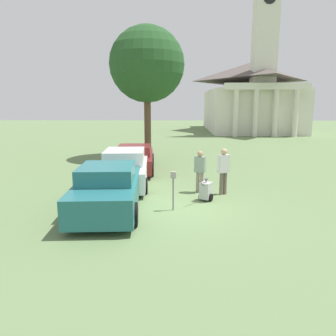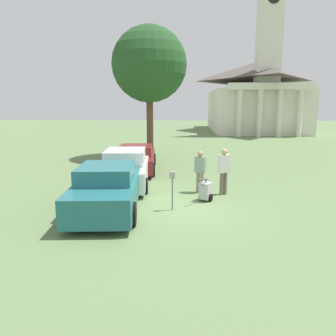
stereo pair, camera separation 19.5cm
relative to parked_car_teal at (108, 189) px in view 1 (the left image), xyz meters
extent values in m
plane|color=#607A4C|center=(2.29, 0.12, -0.73)|extent=(120.00, 120.00, 0.00)
cube|color=#23666B|center=(0.00, 0.03, -0.11)|extent=(2.30, 5.02, 0.84)
cube|color=#23666B|center=(0.01, -0.16, 0.57)|extent=(1.86, 2.17, 0.52)
cylinder|color=black|center=(-1.06, 1.48, -0.37)|extent=(0.23, 0.72, 0.71)
cylinder|color=black|center=(0.84, 1.62, -0.37)|extent=(0.23, 0.72, 0.71)
cylinder|color=black|center=(-0.84, -1.55, -0.37)|extent=(0.23, 0.72, 0.71)
cylinder|color=black|center=(1.06, -1.41, -0.37)|extent=(0.23, 0.72, 0.71)
cube|color=silver|center=(0.00, 3.57, -0.15)|extent=(2.22, 5.10, 0.81)
cube|color=silver|center=(0.01, 3.37, 0.55)|extent=(1.79, 2.20, 0.59)
cylinder|color=black|center=(-1.03, 5.04, -0.41)|extent=(0.23, 0.65, 0.64)
cylinder|color=black|center=(0.80, 5.17, -0.41)|extent=(0.23, 0.65, 0.64)
cylinder|color=black|center=(-0.80, 1.96, -0.41)|extent=(0.23, 0.65, 0.64)
cylinder|color=black|center=(1.02, 2.10, -0.41)|extent=(0.23, 0.65, 0.64)
cube|color=maroon|center=(0.00, 6.68, -0.19)|extent=(2.24, 5.02, 0.70)
cube|color=maroon|center=(0.01, 6.49, 0.40)|extent=(1.81, 2.17, 0.46)
cylinder|color=black|center=(-1.04, 8.13, -0.39)|extent=(0.23, 0.69, 0.68)
cylinder|color=black|center=(0.81, 8.27, -0.39)|extent=(0.23, 0.69, 0.68)
cylinder|color=black|center=(-0.81, 5.10, -0.39)|extent=(0.23, 0.69, 0.68)
cylinder|color=black|center=(1.03, 5.24, -0.39)|extent=(0.23, 0.69, 0.68)
cylinder|color=slate|center=(2.16, 0.07, -0.18)|extent=(0.05, 0.05, 1.10)
cube|color=gray|center=(2.16, 0.07, 0.48)|extent=(0.18, 0.09, 0.22)
cylinder|color=gray|center=(3.27, 2.34, -0.32)|extent=(0.14, 0.14, 0.82)
cylinder|color=gray|center=(3.11, 2.41, -0.32)|extent=(0.14, 0.14, 0.82)
cube|color=gray|center=(3.19, 2.38, 0.41)|extent=(0.47, 0.37, 0.65)
sphere|color=tan|center=(3.19, 2.38, 0.84)|extent=(0.22, 0.22, 0.22)
cylinder|color=#665B4C|center=(4.17, 2.11, -0.29)|extent=(0.14, 0.14, 0.88)
cylinder|color=#665B4C|center=(4.01, 2.04, -0.29)|extent=(0.14, 0.14, 0.88)
cube|color=silver|center=(4.09, 2.08, 0.50)|extent=(0.47, 0.37, 0.70)
sphere|color=tan|center=(4.09, 2.08, 0.97)|extent=(0.24, 0.24, 0.24)
cube|color=#B2B2AD|center=(3.35, 1.20, -0.34)|extent=(0.53, 0.56, 0.60)
cone|color=#59595B|center=(3.35, 1.20, 0.04)|extent=(0.18, 0.18, 0.16)
cylinder|color=#4C4C4C|center=(3.12, 0.79, 0.06)|extent=(0.31, 0.53, 0.43)
cylinder|color=black|center=(3.16, 1.30, -0.59)|extent=(0.18, 0.27, 0.28)
cylinder|color=black|center=(3.53, 1.10, -0.59)|extent=(0.18, 0.27, 0.28)
cube|color=silver|center=(11.62, 34.04, 1.88)|extent=(10.55, 16.44, 5.22)
pyramid|color=#564C47|center=(11.62, 34.04, 6.84)|extent=(10.76, 16.77, 2.35)
cylinder|color=silver|center=(8.45, 25.22, 1.75)|extent=(0.56, 0.56, 4.96)
cylinder|color=silver|center=(10.56, 25.22, 1.75)|extent=(0.56, 0.56, 4.96)
cylinder|color=silver|center=(12.67, 25.22, 1.75)|extent=(0.56, 0.56, 4.96)
cylinder|color=silver|center=(14.78, 25.22, 1.75)|extent=(0.56, 0.56, 4.96)
cube|color=silver|center=(11.62, 25.22, 4.58)|extent=(8.96, 0.70, 0.70)
cube|color=silver|center=(11.62, 27.32, 10.26)|extent=(2.40, 2.40, 11.54)
cylinder|color=brown|center=(0.29, 11.17, 1.24)|extent=(0.44, 0.44, 3.93)
sphere|color=#234C23|center=(0.29, 11.17, 5.24)|extent=(4.79, 4.79, 4.79)
camera|label=1|loc=(2.32, -10.46, 2.79)|focal=35.00mm
camera|label=2|loc=(2.52, -10.46, 2.79)|focal=35.00mm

